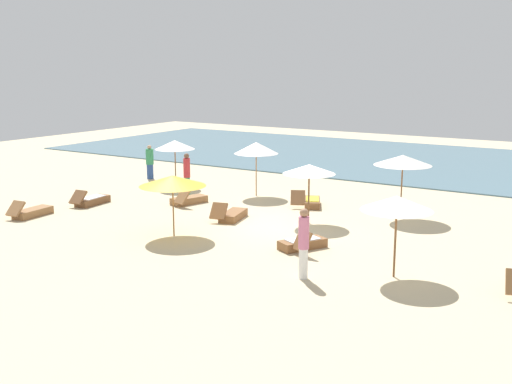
{
  "coord_description": "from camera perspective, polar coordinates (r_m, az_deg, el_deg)",
  "views": [
    {
      "loc": [
        10.45,
        -18.66,
        5.55
      ],
      "look_at": [
        -1.2,
        -0.24,
        1.1
      ],
      "focal_mm": 43.7,
      "sensor_mm": 36.0,
      "label": 1
    }
  ],
  "objects": [
    {
      "name": "ocean_water",
      "position": [
        37.57,
        15.82,
        2.65
      ],
      "size": [
        48.0,
        16.0,
        0.06
      ],
      "primitive_type": "cube",
      "color": "slate",
      "rests_on": "ground_plane"
    },
    {
      "name": "lounger_2",
      "position": [
        25.49,
        -6.21,
        -0.72
      ],
      "size": [
        1.04,
        1.77,
        0.71
      ],
      "color": "olive",
      "rests_on": "ground_plane"
    },
    {
      "name": "lounger_1",
      "position": [
        19.23,
        4.27,
        -4.72
      ],
      "size": [
        1.27,
        1.73,
        0.74
      ],
      "color": "brown",
      "rests_on": "ground_plane"
    },
    {
      "name": "umbrella_0",
      "position": [
        23.32,
        13.29,
        2.85
      ],
      "size": [
        2.11,
        2.11,
        2.34
      ],
      "color": "brown",
      "rests_on": "ground_plane"
    },
    {
      "name": "lounger_5",
      "position": [
        24.72,
        -19.88,
        -1.74
      ],
      "size": [
        0.72,
        1.74,
        0.67
      ],
      "color": "olive",
      "rests_on": "ground_plane"
    },
    {
      "name": "ground_plane",
      "position": [
        22.09,
        2.97,
        -3.03
      ],
      "size": [
        60.0,
        60.0,
        0.0
      ],
      "primitive_type": "plane",
      "color": "beige"
    },
    {
      "name": "umbrella_3",
      "position": [
        20.45,
        -7.65,
        1.02
      ],
      "size": [
        2.19,
        2.19,
        2.03
      ],
      "color": "olive",
      "rests_on": "ground_plane"
    },
    {
      "name": "umbrella_5",
      "position": [
        26.63,
        0.02,
        4.06
      ],
      "size": [
        1.9,
        1.9,
        2.33
      ],
      "color": "olive",
      "rests_on": "ground_plane"
    },
    {
      "name": "umbrella_1",
      "position": [
        22.03,
        4.89,
        2.08
      ],
      "size": [
        1.87,
        1.87,
        2.12
      ],
      "color": "brown",
      "rests_on": "ground_plane"
    },
    {
      "name": "person_1",
      "position": [
        16.41,
        4.38,
        -4.61
      ],
      "size": [
        0.33,
        0.33,
        1.91
      ],
      "color": "white",
      "rests_on": "ground_plane"
    },
    {
      "name": "person_2",
      "position": [
        31.3,
        -9.7,
        2.72
      ],
      "size": [
        0.43,
        0.43,
        1.69
      ],
      "color": "#2D4C8C",
      "rests_on": "ground_plane"
    },
    {
      "name": "lounger_6",
      "position": [
        26.08,
        -14.84,
        -0.75
      ],
      "size": [
        0.73,
        1.75,
        0.66
      ],
      "color": "brown",
      "rests_on": "ground_plane"
    },
    {
      "name": "lounger_4",
      "position": [
        25.0,
        5.05,
        -0.92
      ],
      "size": [
        1.3,
        1.77,
        0.69
      ],
      "color": "brown",
      "rests_on": "ground_plane"
    },
    {
      "name": "umbrella_4",
      "position": [
        16.65,
        12.78,
        -1.0
      ],
      "size": [
        1.91,
        1.91,
        2.22
      ],
      "color": "brown",
      "rests_on": "ground_plane"
    },
    {
      "name": "person_3",
      "position": [
        27.02,
        -6.35,
        1.68
      ],
      "size": [
        0.31,
        0.31,
        1.84
      ],
      "color": "#338C59",
      "rests_on": "ground_plane"
    },
    {
      "name": "lounger_3",
      "position": [
        22.8,
        -2.23,
        -2.12
      ],
      "size": [
        0.96,
        1.77,
        0.7
      ],
      "color": "brown",
      "rests_on": "ground_plane"
    },
    {
      "name": "umbrella_2",
      "position": [
        28.89,
        -7.44,
        4.31
      ],
      "size": [
        1.84,
        1.84,
        2.17
      ],
      "color": "brown",
      "rests_on": "ground_plane"
    }
  ]
}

